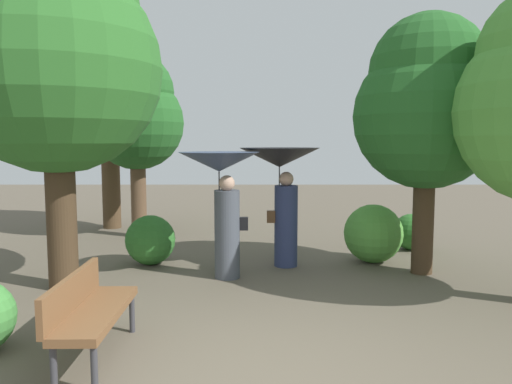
# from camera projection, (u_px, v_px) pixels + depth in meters

# --- Properties ---
(person_left) EXTENTS (1.23, 1.23, 1.95)m
(person_left) POSITION_uv_depth(u_px,v_px,m) (220.00, 185.00, 7.57)
(person_left) COLOR #474C56
(person_left) RESTS_ON ground
(person_right) EXTENTS (1.35, 1.35, 2.00)m
(person_right) POSITION_uv_depth(u_px,v_px,m) (279.00, 176.00, 8.29)
(person_right) COLOR navy
(person_right) RESTS_ON ground
(park_bench) EXTENTS (0.51, 1.51, 0.83)m
(park_bench) POSITION_uv_depth(u_px,v_px,m) (87.00, 308.00, 4.79)
(park_bench) COLOR #38383D
(park_bench) RESTS_ON ground
(tree_near_left) EXTENTS (2.64, 2.64, 5.16)m
(tree_near_left) POSITION_uv_depth(u_px,v_px,m) (106.00, 83.00, 11.79)
(tree_near_left) COLOR #4C3823
(tree_near_left) RESTS_ON ground
(tree_near_right) EXTENTS (2.28, 2.28, 4.08)m
(tree_near_right) POSITION_uv_depth(u_px,v_px,m) (425.00, 103.00, 7.73)
(tree_near_right) COLOR #42301E
(tree_near_right) RESTS_ON ground
(tree_mid_left) EXTENTS (2.05, 2.05, 4.00)m
(tree_mid_left) POSITION_uv_depth(u_px,v_px,m) (135.00, 114.00, 10.77)
(tree_mid_left) COLOR brown
(tree_mid_left) RESTS_ON ground
(tree_far_back) EXTENTS (2.94, 2.94, 5.13)m
(tree_far_back) POSITION_uv_depth(u_px,v_px,m) (53.00, 49.00, 6.84)
(tree_far_back) COLOR #42301E
(tree_far_back) RESTS_ON ground
(bush_path_left) EXTENTS (0.85, 0.85, 0.85)m
(bush_path_left) POSITION_uv_depth(u_px,v_px,m) (148.00, 240.00, 8.50)
(bush_path_left) COLOR #2D6B28
(bush_path_left) RESTS_ON ground
(bush_path_right) EXTENTS (0.70, 0.70, 0.70)m
(bush_path_right) POSITION_uv_depth(u_px,v_px,m) (409.00, 232.00, 9.68)
(bush_path_right) COLOR #2D6B28
(bush_path_right) RESTS_ON ground
(bush_behind_bench) EXTENTS (1.02, 1.02, 1.02)m
(bush_behind_bench) POSITION_uv_depth(u_px,v_px,m) (371.00, 233.00, 8.65)
(bush_behind_bench) COLOR #4C9338
(bush_behind_bench) RESTS_ON ground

